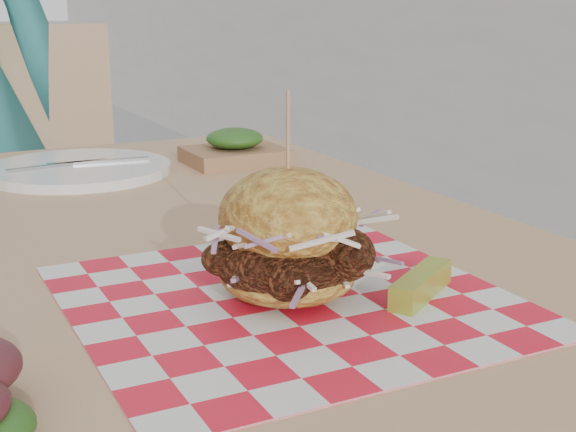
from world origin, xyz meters
name	(u,v)px	position (x,y,z in m)	size (l,w,h in m)	color
patio_table	(158,305)	(0.24, 0.14, 0.67)	(0.80, 1.20, 0.75)	tan
patio_chair	(41,216)	(0.26, 1.04, 0.55)	(0.51, 0.52, 0.95)	tan
paper_liner	(288,299)	(0.28, -0.09, 0.75)	(0.36, 0.36, 0.00)	red
sandwich	(288,243)	(0.28, -0.09, 0.80)	(0.16, 0.16, 0.18)	gold
pickle_spear	(421,285)	(0.39, -0.14, 0.76)	(0.10, 0.02, 0.02)	#A0A831
place_setting	(79,169)	(0.24, 0.51, 0.76)	(0.27, 0.27, 0.02)	white
kraft_tray	(235,149)	(0.48, 0.48, 0.77)	(0.15, 0.12, 0.06)	#936643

